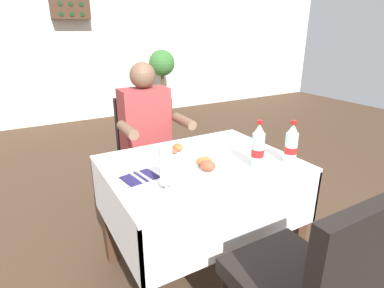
% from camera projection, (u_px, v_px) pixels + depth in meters
% --- Properties ---
extents(ground_plane, '(11.00, 11.00, 0.00)m').
position_uv_depth(ground_plane, '(192.00, 271.00, 2.01)').
color(ground_plane, '#473323').
extents(back_wall, '(11.00, 0.12, 3.02)m').
position_uv_depth(back_wall, '(62.00, 28.00, 4.85)').
color(back_wall, silver).
rests_on(back_wall, ground).
extents(main_dining_table, '(1.08, 0.83, 0.75)m').
position_uv_depth(main_dining_table, '(200.00, 189.00, 1.85)').
color(main_dining_table, white).
rests_on(main_dining_table, ground).
extents(chair_far_diner_seat, '(0.44, 0.50, 0.97)m').
position_uv_depth(chair_far_diner_seat, '(149.00, 150.00, 2.52)').
color(chair_far_diner_seat, black).
rests_on(chair_far_diner_seat, ground).
extents(chair_near_camera_side, '(0.44, 0.50, 0.97)m').
position_uv_depth(chair_near_camera_side, '(307.00, 281.00, 1.20)').
color(chair_near_camera_side, black).
rests_on(chair_near_camera_side, ground).
extents(seated_diner_far, '(0.50, 0.46, 1.26)m').
position_uv_depth(seated_diner_far, '(148.00, 136.00, 2.36)').
color(seated_diner_far, '#282D42').
rests_on(seated_diner_far, ground).
extents(plate_near_camera, '(0.26, 0.26, 0.07)m').
position_uv_depth(plate_near_camera, '(209.00, 167.00, 1.68)').
color(plate_near_camera, white).
rests_on(plate_near_camera, main_dining_table).
extents(plate_far_diner, '(0.22, 0.22, 0.06)m').
position_uv_depth(plate_far_diner, '(178.00, 152.00, 1.90)').
color(plate_far_diner, white).
rests_on(plate_far_diner, main_dining_table).
extents(beer_glass_left, '(0.07, 0.07, 0.22)m').
position_uv_depth(beer_glass_left, '(166.00, 168.00, 1.44)').
color(beer_glass_left, white).
rests_on(beer_glass_left, main_dining_table).
extents(cola_bottle_primary, '(0.07, 0.07, 0.25)m').
position_uv_depth(cola_bottle_primary, '(291.00, 145.00, 1.74)').
color(cola_bottle_primary, silver).
rests_on(cola_bottle_primary, main_dining_table).
extents(cola_bottle_secondary, '(0.07, 0.07, 0.27)m').
position_uv_depth(cola_bottle_secondary, '(258.00, 147.00, 1.68)').
color(cola_bottle_secondary, silver).
rests_on(cola_bottle_secondary, main_dining_table).
extents(napkin_cutlery_set, '(0.19, 0.20, 0.01)m').
position_uv_depth(napkin_cutlery_set, '(140.00, 177.00, 1.59)').
color(napkin_cutlery_set, '#231E4C').
rests_on(napkin_cutlery_set, main_dining_table).
extents(potted_plant_corner, '(0.44, 0.44, 1.16)m').
position_uv_depth(potted_plant_corner, '(162.00, 76.00, 5.38)').
color(potted_plant_corner, brown).
rests_on(potted_plant_corner, ground).
extents(wall_bottle_rack, '(0.56, 0.21, 0.42)m').
position_uv_depth(wall_bottle_rack, '(70.00, 4.00, 4.66)').
color(wall_bottle_rack, '#472D1E').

